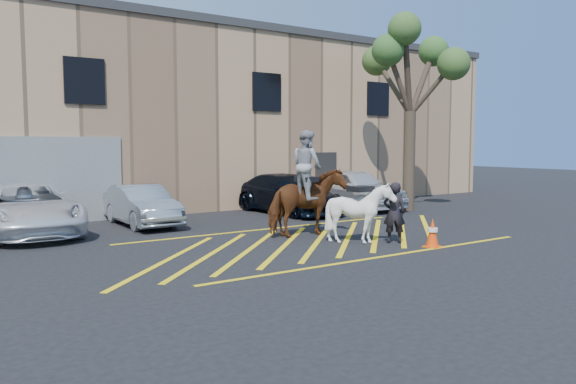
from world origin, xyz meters
TOP-DOWN VIEW (x-y plane):
  - ground at (0.00, 0.00)m, footprint 90.00×90.00m
  - car_white_pickup at (-6.16, 5.15)m, footprint 2.53×5.31m
  - car_silver_sedan at (-2.86, 5.08)m, footprint 1.37×3.88m
  - car_blue_suv at (2.76, 5.14)m, footprint 2.26×5.05m
  - car_white_suv at (5.72, 4.82)m, footprint 1.97×4.70m
  - handler at (1.45, -1.64)m, footprint 0.69×0.64m
  - warehouse at (-0.01, 11.99)m, footprint 32.42×10.20m
  - hatching_zone at (-0.00, -0.30)m, footprint 12.60×5.12m
  - mounted_bay at (0.21, 0.51)m, footprint 2.24×1.04m
  - saddled_white at (0.70, -1.17)m, footprint 1.31×1.46m
  - traffic_cone at (1.79, -2.63)m, footprint 0.44×0.44m
  - tree at (7.10, 3.21)m, footprint 3.99×4.37m

SIDE VIEW (x-z plane):
  - ground at x=0.00m, z-range 0.00..0.00m
  - hatching_zone at x=0.00m, z-range 0.00..0.01m
  - traffic_cone at x=1.79m, z-range 0.00..0.73m
  - car_silver_sedan at x=-2.86m, z-range 0.00..1.28m
  - car_blue_suv at x=2.76m, z-range 0.00..1.44m
  - car_white_pickup at x=-6.16m, z-range 0.00..1.46m
  - handler at x=1.45m, z-range 0.00..1.59m
  - car_white_suv at x=5.72m, z-range 0.00..1.59m
  - saddled_white at x=0.70m, z-range 0.01..1.60m
  - mounted_bay at x=0.21m, z-range -0.28..2.66m
  - warehouse at x=-0.01m, z-range 0.00..7.30m
  - tree at x=7.10m, z-range 2.04..9.35m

